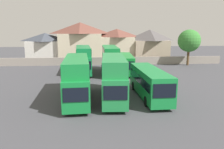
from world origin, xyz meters
TOP-DOWN VIEW (x-y plane):
  - ground at (0.00, 18.00)m, footprint 140.00×140.00m
  - depot_boundary_wall at (0.00, 25.54)m, footprint 56.00×0.50m
  - bus_1 at (-4.24, -0.06)m, footprint 3.21×11.14m
  - bus_2 at (-0.10, -0.30)m, footprint 3.03×10.17m
  - bus_3 at (4.17, 0.17)m, footprint 2.76×10.79m
  - bus_4 at (-4.29, 15.97)m, footprint 3.27×10.73m
  - bus_5 at (0.66, 15.41)m, footprint 2.67×11.32m
  - bus_6 at (3.49, 15.51)m, footprint 3.28×10.93m
  - house_terrace_left at (-14.98, 33.92)m, footprint 9.37×6.61m
  - house_terrace_centre at (-5.83, 33.12)m, footprint 11.33×6.83m
  - house_terrace_right at (3.76, 33.36)m, footprint 8.94×7.16m
  - house_terrace_far_right at (12.55, 32.99)m, footprint 9.40×8.35m
  - tree_left_of_lot at (19.21, 23.54)m, footprint 5.05×5.05m

SIDE VIEW (x-z plane):
  - ground at x=0.00m, z-range 0.00..0.00m
  - depot_boundary_wall at x=0.00m, z-range 0.00..1.80m
  - bus_3 at x=4.17m, z-range 0.24..3.60m
  - bus_6 at x=3.49m, z-range 0.24..3.61m
  - bus_1 at x=-4.24m, z-range 0.31..5.11m
  - bus_2 at x=-0.10m, z-range 0.31..5.20m
  - bus_4 at x=-4.29m, z-range 0.31..5.23m
  - bus_5 at x=0.66m, z-range 0.31..5.26m
  - house_terrace_left at x=-14.98m, z-range 0.07..7.35m
  - house_terrace_far_right at x=12.55m, z-range 0.09..8.27m
  - house_terrace_right at x=3.76m, z-range 0.08..8.43m
  - house_terrace_centre at x=-5.83m, z-range 0.10..10.07m
  - tree_left_of_lot at x=19.21m, z-range 1.50..9.63m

